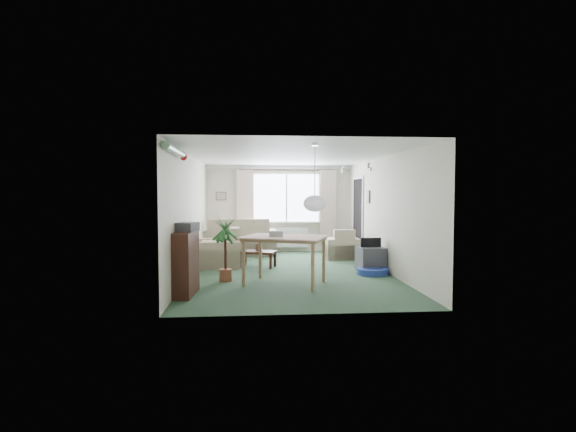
{
  "coord_description": "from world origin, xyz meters",
  "views": [
    {
      "loc": [
        -0.8,
        -9.21,
        1.65
      ],
      "look_at": [
        0.0,
        0.3,
        1.15
      ],
      "focal_mm": 28.0,
      "sensor_mm": 36.0,
      "label": 1
    }
  ],
  "objects": [
    {
      "name": "curtain_rod",
      "position": [
        0.2,
        3.15,
        2.27
      ],
      "size": [
        2.6,
        0.03,
        0.03
      ],
      "primitive_type": "cube",
      "color": "black"
    },
    {
      "name": "pendant_lamp",
      "position": [
        0.2,
        -2.3,
        1.48
      ],
      "size": [
        0.36,
        0.36,
        0.36
      ],
      "primitive_type": "sphere",
      "color": "white"
    },
    {
      "name": "sofa",
      "position": [
        -1.1,
        2.75,
        0.49
      ],
      "size": [
        1.94,
        1.03,
        0.97
      ],
      "primitive_type": "cube",
      "rotation": [
        0.0,
        0.0,
        3.14
      ],
      "color": "beige",
      "rests_on": "ground"
    },
    {
      "name": "curtain_left",
      "position": [
        -0.95,
        3.13,
        1.27
      ],
      "size": [
        0.45,
        0.08,
        2.0
      ],
      "primitive_type": "cube",
      "color": "beige"
    },
    {
      "name": "bookshelf",
      "position": [
        -1.84,
        -1.94,
        0.51
      ],
      "size": [
        0.35,
        0.86,
        1.03
      ],
      "primitive_type": "cube",
      "rotation": [
        0.0,
        0.0,
        -0.08
      ],
      "color": "black",
      "rests_on": "ground"
    },
    {
      "name": "armchair_left",
      "position": [
        -1.5,
        0.83,
        0.43
      ],
      "size": [
        0.97,
        1.02,
        0.87
      ],
      "primitive_type": "cube",
      "rotation": [
        0.0,
        0.0,
        -1.52
      ],
      "color": "beige",
      "rests_on": "ground"
    },
    {
      "name": "pet_bed",
      "position": [
        1.65,
        -0.41,
        0.06
      ],
      "size": [
        0.72,
        0.72,
        0.13
      ],
      "primitive_type": "cylinder",
      "rotation": [
        0.0,
        0.0,
        -0.15
      ],
      "color": "navy",
      "rests_on": "ground"
    },
    {
      "name": "gift_box",
      "position": [
        -0.34,
        -1.21,
        0.9
      ],
      "size": [
        0.26,
        0.2,
        0.12
      ],
      "primitive_type": "cube",
      "rotation": [
        0.0,
        0.0,
        -0.07
      ],
      "color": "#B1B4BD",
      "rests_on": "dining_table"
    },
    {
      "name": "ground",
      "position": [
        0.0,
        0.0,
        0.0
      ],
      "size": [
        6.5,
        6.5,
        0.0
      ],
      "primitive_type": "plane",
      "color": "#2B4730"
    },
    {
      "name": "tv_cube",
      "position": [
        1.7,
        -0.09,
        0.26
      ],
      "size": [
        0.55,
        0.6,
        0.51
      ],
      "primitive_type": "cube",
      "rotation": [
        0.0,
        0.0,
        0.07
      ],
      "color": "#36373A",
      "rests_on": "ground"
    },
    {
      "name": "wall_picture_back",
      "position": [
        -1.6,
        3.23,
        1.55
      ],
      "size": [
        0.28,
        0.03,
        0.22
      ],
      "primitive_type": "cube",
      "color": "brown"
    },
    {
      "name": "wall_picture_right",
      "position": [
        1.98,
        1.2,
        1.55
      ],
      "size": [
        0.03,
        0.24,
        0.3
      ],
      "primitive_type": "cube",
      "color": "brown"
    },
    {
      "name": "window",
      "position": [
        0.2,
        3.23,
        1.5
      ],
      "size": [
        1.8,
        0.03,
        1.3
      ],
      "primitive_type": "cube",
      "color": "white"
    },
    {
      "name": "tinsel_garland",
      "position": [
        -1.92,
        -2.3,
        2.28
      ],
      "size": [
        1.6,
        1.6,
        0.12
      ],
      "primitive_type": "cylinder",
      "color": "#196626"
    },
    {
      "name": "armchair_corner",
      "position": [
        1.48,
        1.83,
        0.37
      ],
      "size": [
        0.85,
        0.81,
        0.74
      ],
      "primitive_type": "cube",
      "rotation": [
        0.0,
        0.0,
        3.16
      ],
      "color": "#C1B892",
      "rests_on": "ground"
    },
    {
      "name": "curtain_right",
      "position": [
        1.35,
        3.13,
        1.27
      ],
      "size": [
        0.45,
        0.08,
        2.0
      ],
      "primitive_type": "cube",
      "color": "beige"
    },
    {
      "name": "dining_table",
      "position": [
        -0.19,
        -1.23,
        0.42
      ],
      "size": [
        1.59,
        1.35,
        0.84
      ],
      "primitive_type": "cube",
      "rotation": [
        0.0,
        0.0,
        -0.4
      ],
      "color": "#A97F5C",
      "rests_on": "ground"
    },
    {
      "name": "bauble_cluster_b",
      "position": [
        1.6,
        -0.3,
        2.22
      ],
      "size": [
        0.2,
        0.2,
        0.2
      ],
      "primitive_type": "sphere",
      "color": "silver"
    },
    {
      "name": "photo_frame",
      "position": [
        -0.63,
        0.68,
        0.44
      ],
      "size": [
        0.12,
        0.04,
        0.16
      ],
      "primitive_type": "cube",
      "rotation": [
        0.0,
        0.0,
        -0.13
      ],
      "color": "brown",
      "rests_on": "coffee_table"
    },
    {
      "name": "houseplant",
      "position": [
        -1.26,
        -0.85,
        0.6
      ],
      "size": [
        0.55,
        0.55,
        1.21
      ],
      "primitive_type": "cylinder",
      "rotation": [
        0.0,
        0.0,
        -0.06
      ],
      "color": "#1F5B22",
      "rests_on": "ground"
    },
    {
      "name": "hifi_box",
      "position": [
        -1.82,
        -1.86,
        1.1
      ],
      "size": [
        0.37,
        0.42,
        0.14
      ],
      "primitive_type": "cube",
      "rotation": [
        0.0,
        0.0,
        -0.31
      ],
      "color": "#393A3F",
      "rests_on": "bookshelf"
    },
    {
      "name": "coffee_table",
      "position": [
        -0.64,
        0.68,
        0.18
      ],
      "size": [
        0.9,
        0.68,
        0.36
      ],
      "primitive_type": "cube",
      "rotation": [
        0.0,
        0.0,
        -0.33
      ],
      "color": "black",
      "rests_on": "ground"
    },
    {
      "name": "radiator",
      "position": [
        0.2,
        3.19,
        0.4
      ],
      "size": [
        1.2,
        0.1,
        0.55
      ],
      "primitive_type": "cube",
      "color": "white"
    },
    {
      "name": "bauble_cluster_a",
      "position": [
        1.3,
        0.9,
        2.22
      ],
      "size": [
        0.2,
        0.2,
        0.2
      ],
      "primitive_type": "sphere",
      "color": "silver"
    },
    {
      "name": "doorway",
      "position": [
        1.99,
        2.2,
        1.0
      ],
      "size": [
        0.03,
        0.95,
        2.0
      ],
      "primitive_type": "cube",
      "color": "black"
    }
  ]
}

